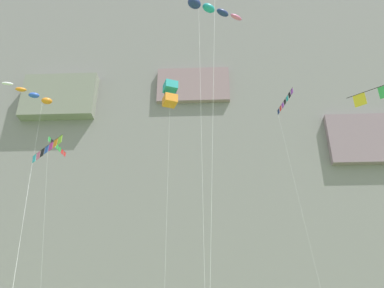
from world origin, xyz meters
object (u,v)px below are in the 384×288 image
kite_banner_far_left (56,160)px  kite_windsock_mid_right (35,96)px  kite_box_far_right (170,94)px  kite_banner_low_right (286,109)px  kite_windsock_mid_left (207,8)px  kite_banner_mid_center (45,158)px

kite_banner_far_left → kite_windsock_mid_right: bearing=148.7°
kite_windsock_mid_right → kite_banner_far_left: 10.96m
kite_box_far_right → kite_banner_far_left: bearing=154.1°
kite_banner_low_right → kite_windsock_mid_left: bearing=-119.8°
kite_windsock_mid_left → kite_banner_far_left: 19.49m
kite_banner_far_left → kite_box_far_right: bearing=-25.9°
kite_box_far_right → kite_windsock_mid_left: 7.79m
kite_windsock_mid_right → kite_banner_mid_center: size_ratio=1.97×
kite_box_far_right → kite_windsock_mid_left: bearing=-48.8°
kite_windsock_mid_right → kite_windsock_mid_left: (19.28, -12.13, -0.12)m
kite_windsock_mid_left → kite_banner_low_right: (9.00, 15.74, -0.01)m
kite_windsock_mid_right → kite_banner_mid_center: kite_windsock_mid_right is taller
kite_banner_mid_center → kite_banner_far_left: kite_banner_far_left is taller
kite_box_far_right → kite_banner_low_right: kite_banner_low_right is taller
kite_banner_mid_center → kite_windsock_mid_left: size_ratio=0.51×
kite_windsock_mid_right → kite_banner_far_left: bearing=-31.3°
kite_banner_far_left → kite_banner_low_right: (23.46, 6.54, 9.27)m
kite_windsock_mid_left → kite_banner_far_left: bearing=147.5°
kite_box_far_right → kite_banner_mid_center: bearing=-133.8°
kite_box_far_right → kite_banner_low_right: (12.31, 11.96, 5.95)m
kite_banner_mid_center → kite_banner_low_right: bearing=44.9°
kite_windsock_mid_left → kite_banner_low_right: 18.13m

